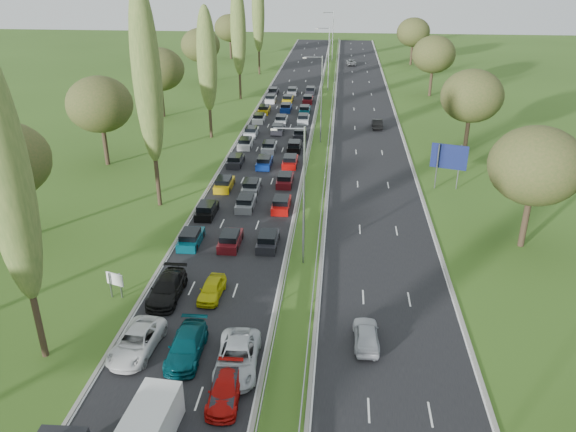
% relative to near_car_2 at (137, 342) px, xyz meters
% --- Properties ---
extents(ground, '(260.00, 260.00, 0.00)m').
position_rel_near_car_2_xyz_m(ground, '(10.11, 50.03, -0.77)').
color(ground, '#335319').
rests_on(ground, ground).
extents(near_carriageway, '(10.50, 215.00, 0.04)m').
position_rel_near_car_2_xyz_m(near_carriageway, '(3.36, 52.53, -0.77)').
color(near_carriageway, black).
rests_on(near_carriageway, ground).
extents(far_carriageway, '(10.50, 215.00, 0.04)m').
position_rel_near_car_2_xyz_m(far_carriageway, '(16.86, 52.53, -0.77)').
color(far_carriageway, black).
rests_on(far_carriageway, ground).
extents(central_reservation, '(2.36, 215.00, 0.32)m').
position_rel_near_car_2_xyz_m(central_reservation, '(10.11, 52.53, -0.22)').
color(central_reservation, gray).
rests_on(central_reservation, ground).
extents(lamp_columns, '(0.18, 140.18, 12.00)m').
position_rel_near_car_2_xyz_m(lamp_columns, '(10.11, 48.03, 5.23)').
color(lamp_columns, gray).
rests_on(lamp_columns, ground).
extents(poplar_row, '(2.80, 127.80, 22.44)m').
position_rel_near_car_2_xyz_m(poplar_row, '(-5.89, 38.19, 11.62)').
color(poplar_row, '#2D2116').
rests_on(poplar_row, ground).
extents(woodland_left, '(8.00, 166.00, 11.10)m').
position_rel_near_car_2_xyz_m(woodland_left, '(-16.39, 32.65, 6.91)').
color(woodland_left, '#2D2116').
rests_on(woodland_left, ground).
extents(woodland_right, '(8.00, 153.00, 11.10)m').
position_rel_near_car_2_xyz_m(woodland_right, '(29.61, 36.69, 6.91)').
color(woodland_right, '#2D2116').
rests_on(woodland_right, ground).
extents(traffic_queue_fill, '(9.13, 68.22, 0.80)m').
position_rel_near_car_2_xyz_m(traffic_queue_fill, '(3.36, 47.48, -0.33)').
color(traffic_queue_fill, '#053F4C').
rests_on(traffic_queue_fill, ground).
extents(near_car_2, '(2.90, 5.57, 1.50)m').
position_rel_near_car_2_xyz_m(near_car_2, '(0.00, 0.00, 0.00)').
color(near_car_2, white).
rests_on(near_car_2, near_carriageway).
extents(near_car_3, '(2.22, 5.43, 1.57)m').
position_rel_near_car_2_xyz_m(near_car_3, '(0.11, 6.61, 0.04)').
color(near_car_3, black).
rests_on(near_car_3, near_carriageway).
extents(near_car_7, '(2.21, 5.27, 1.52)m').
position_rel_near_car_2_xyz_m(near_car_7, '(3.40, -0.11, 0.01)').
color(near_car_7, '#043C44').
rests_on(near_car_7, near_carriageway).
extents(near_car_8, '(1.81, 4.08, 1.36)m').
position_rel_near_car_2_xyz_m(near_car_8, '(3.49, 7.03, -0.07)').
color(near_car_8, '#BFBB0C').
rests_on(near_car_8, near_carriageway).
extents(near_car_9, '(1.64, 4.02, 1.30)m').
position_rel_near_car_2_xyz_m(near_car_9, '(6.66, -3.63, -0.10)').
color(near_car_9, black).
rests_on(near_car_9, near_carriageway).
extents(near_car_10, '(2.93, 5.83, 1.58)m').
position_rel_near_car_2_xyz_m(near_car_10, '(6.91, -0.98, 0.04)').
color(near_car_10, '#B5BABF').
rests_on(near_car_10, near_carriageway).
extents(near_car_11, '(1.94, 4.58, 1.32)m').
position_rel_near_car_2_xyz_m(near_car_11, '(6.70, -3.83, -0.09)').
color(near_car_11, '#B50E0B').
rests_on(near_car_11, near_carriageway).
extents(far_car_0, '(1.78, 4.24, 1.43)m').
position_rel_near_car_2_xyz_m(far_car_0, '(15.13, 2.26, -0.03)').
color(far_car_0, silver).
rests_on(far_car_0, far_carriageway).
extents(far_car_1, '(1.53, 4.28, 1.40)m').
position_rel_near_car_2_xyz_m(far_car_1, '(18.50, 56.32, -0.05)').
color(far_car_1, black).
rests_on(far_car_1, far_carriageway).
extents(far_car_2, '(2.55, 5.07, 1.38)m').
position_rel_near_car_2_xyz_m(far_car_2, '(14.93, 113.03, -0.06)').
color(far_car_2, slate).
rests_on(far_car_2, far_carriageway).
extents(white_van_rear, '(2.19, 5.57, 2.24)m').
position_rel_near_car_2_xyz_m(white_van_rear, '(3.33, -7.50, 0.38)').
color(white_van_rear, silver).
rests_on(white_van_rear, near_carriageway).
extents(info_sign, '(1.45, 0.59, 2.10)m').
position_rel_near_car_2_xyz_m(info_sign, '(-3.79, 6.25, 0.60)').
color(info_sign, gray).
rests_on(info_sign, ground).
extents(direction_sign, '(3.86, 1.26, 5.20)m').
position_rel_near_car_2_xyz_m(direction_sign, '(25.01, 31.64, 2.80)').
color(direction_sign, gray).
rests_on(direction_sign, ground).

